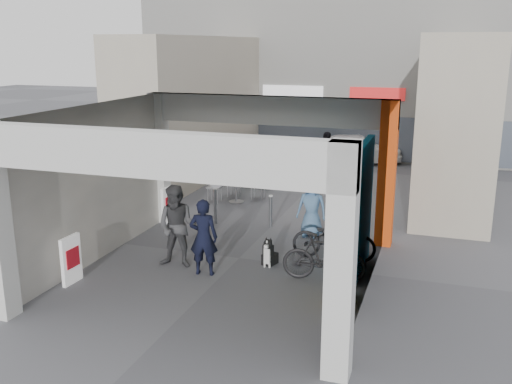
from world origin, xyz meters
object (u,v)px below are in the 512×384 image
(man_back_turned, at_px, (177,227))
(bicycle_front, at_px, (334,239))
(cafe_set, at_px, (236,189))
(man_elderly, at_px, (312,207))
(bicycle_rear, at_px, (324,257))
(produce_stand, at_px, (258,179))
(man_with_dog, at_px, (204,237))
(white_van, at_px, (356,148))
(border_collie, at_px, (269,254))
(man_crates, at_px, (327,157))

(man_back_turned, distance_m, bicycle_front, 3.50)
(cafe_set, height_order, man_elderly, man_elderly)
(bicycle_front, relative_size, bicycle_rear, 1.10)
(produce_stand, bearing_deg, bicycle_rear, -58.17)
(produce_stand, bearing_deg, man_with_dog, -76.30)
(cafe_set, distance_m, man_with_dog, 6.05)
(bicycle_rear, bearing_deg, man_elderly, 11.15)
(white_van, bearing_deg, man_back_turned, 148.52)
(produce_stand, bearing_deg, man_back_turned, -81.43)
(border_collie, bearing_deg, bicycle_front, 49.51)
(produce_stand, relative_size, bicycle_rear, 0.63)
(man_back_turned, bearing_deg, man_crates, 74.92)
(produce_stand, relative_size, border_collie, 1.62)
(border_collie, relative_size, man_elderly, 0.43)
(produce_stand, distance_m, man_back_turned, 7.42)
(border_collie, distance_m, man_elderly, 2.33)
(bicycle_front, distance_m, bicycle_rear, 1.24)
(man_with_dog, bearing_deg, bicycle_front, -155.28)
(cafe_set, bearing_deg, white_van, 68.24)
(man_crates, xyz_separation_m, bicycle_front, (1.73, -7.44, -0.39))
(man_with_dog, xyz_separation_m, bicycle_rear, (2.47, 0.47, -0.31))
(border_collie, xyz_separation_m, man_crates, (-0.45, 8.25, 0.62))
(produce_stand, distance_m, man_with_dog, 7.73)
(produce_stand, xyz_separation_m, man_back_turned, (0.63, -7.37, 0.63))
(border_collie, height_order, bicycle_rear, bicycle_rear)
(bicycle_front, bearing_deg, produce_stand, 28.99)
(cafe_set, height_order, man_crates, man_crates)
(man_with_dog, relative_size, man_crates, 0.93)
(man_elderly, height_order, bicycle_rear, man_elderly)
(man_back_turned, relative_size, white_van, 0.50)
(man_with_dog, height_order, man_crates, man_crates)
(man_crates, bearing_deg, produce_stand, 57.34)
(cafe_set, xyz_separation_m, man_elderly, (3.06, -2.73, 0.43))
(bicycle_rear, bearing_deg, white_van, -1.35)
(border_collie, bearing_deg, produce_stand, 127.50)
(border_collie, distance_m, white_van, 11.71)
(bicycle_front, bearing_deg, white_van, 2.72)
(man_elderly, bearing_deg, cafe_set, 140.11)
(produce_stand, height_order, bicycle_front, bicycle_front)
(produce_stand, xyz_separation_m, man_elderly, (2.92, -4.46, 0.48))
(man_with_dog, relative_size, white_van, 0.45)
(border_collie, xyz_separation_m, man_with_dog, (-1.16, -0.89, 0.56))
(man_with_dog, height_order, man_back_turned, man_back_turned)
(bicycle_rear, xyz_separation_m, white_van, (-1.25, 12.13, 0.11))
(man_with_dog, height_order, bicycle_rear, man_with_dog)
(man_elderly, bearing_deg, man_with_dog, -115.13)
(border_collie, distance_m, bicycle_rear, 1.40)
(man_elderly, distance_m, man_crates, 6.08)
(cafe_set, distance_m, man_back_turned, 5.71)
(cafe_set, bearing_deg, produce_stand, 85.39)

